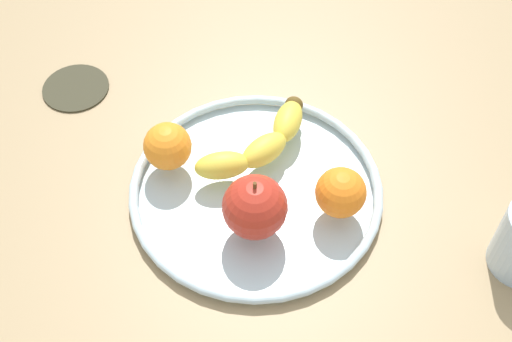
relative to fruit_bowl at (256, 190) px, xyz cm
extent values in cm
cube|color=#9D815A|center=(0.00, 0.00, -2.92)|extent=(142.40, 142.40, 4.00)
cylinder|color=silver|center=(0.00, 0.00, -0.62)|extent=(30.52, 30.52, 0.60)
torus|color=silver|center=(0.00, 0.00, 0.28)|extent=(31.79, 31.79, 1.20)
ellipsoid|color=yellow|center=(-3.22, 3.27, 2.64)|extent=(7.50, 4.93, 3.51)
ellipsoid|color=yellow|center=(2.53, 3.61, 2.64)|extent=(7.67, 5.59, 3.51)
ellipsoid|color=yellow|center=(7.24, 6.94, 2.64)|extent=(7.06, 7.57, 3.51)
ellipsoid|color=brown|center=(9.19, 9.36, 2.64)|extent=(3.17, 3.10, 2.46)
sphere|color=#B52C1D|center=(-2.29, -5.39, 4.71)|extent=(7.66, 7.66, 7.66)
cylinder|color=#593819|center=(-2.29, -5.39, 8.74)|extent=(0.44, 0.44, 1.20)
sphere|color=orange|center=(-8.79, 7.67, 3.91)|extent=(6.06, 6.06, 6.06)
sphere|color=orange|center=(8.08, -6.72, 3.95)|extent=(6.13, 6.13, 6.13)
cylinder|color=#353221|center=(-17.07, 26.76, -0.62)|extent=(9.44, 9.44, 0.60)
camera|label=1|loc=(-18.60, -46.63, 69.19)|focal=47.87mm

